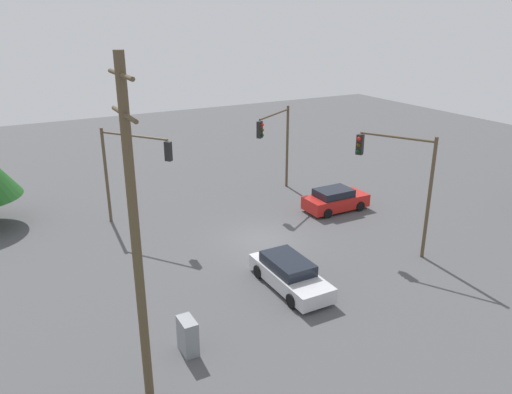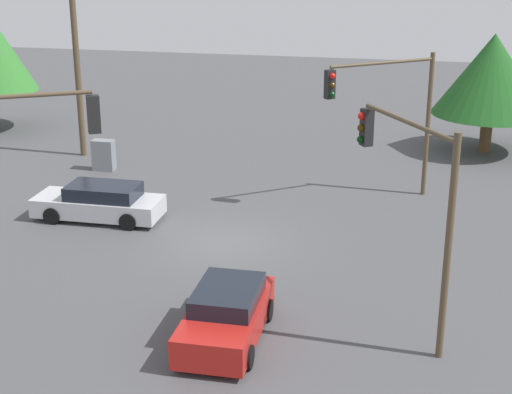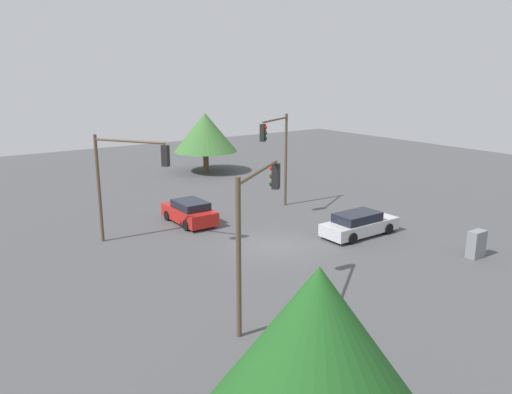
{
  "view_description": "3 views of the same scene",
  "coord_description": "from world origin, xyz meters",
  "px_view_note": "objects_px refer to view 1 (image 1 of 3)",
  "views": [
    {
      "loc": [
        21.95,
        -12.28,
        11.74
      ],
      "look_at": [
        0.94,
        -0.81,
        2.97
      ],
      "focal_mm": 35.0,
      "sensor_mm": 36.0,
      "label": 1
    },
    {
      "loc": [
        -6.19,
        24.15,
        10.38
      ],
      "look_at": [
        -1.4,
        1.3,
        2.22
      ],
      "focal_mm": 55.0,
      "sensor_mm": 36.0,
      "label": 2
    },
    {
      "loc": [
        -15.37,
        -19.89,
        9.07
      ],
      "look_at": [
        -1.37,
        -0.24,
        2.96
      ],
      "focal_mm": 35.0,
      "sensor_mm": 36.0,
      "label": 3
    }
  ],
  "objects_px": {
    "electrical_cabinet": "(188,336)",
    "traffic_signal_aux": "(400,172)",
    "traffic_signal_cross": "(277,136)",
    "traffic_signal_main": "(131,161)",
    "sedan_red": "(335,200)",
    "sedan_silver": "(290,274)"
  },
  "relations": [
    {
      "from": "traffic_signal_cross",
      "to": "electrical_cabinet",
      "type": "height_order",
      "value": "traffic_signal_cross"
    },
    {
      "from": "electrical_cabinet",
      "to": "traffic_signal_main",
      "type": "bearing_deg",
      "value": 172.58
    },
    {
      "from": "sedan_red",
      "to": "traffic_signal_aux",
      "type": "distance_m",
      "value": 7.16
    },
    {
      "from": "traffic_signal_aux",
      "to": "electrical_cabinet",
      "type": "xyz_separation_m",
      "value": [
        2.81,
        -12.65,
        -3.64
      ]
    },
    {
      "from": "sedan_silver",
      "to": "traffic_signal_aux",
      "type": "distance_m",
      "value": 7.8
    },
    {
      "from": "traffic_signal_cross",
      "to": "electrical_cabinet",
      "type": "distance_m",
      "value": 18.16
    },
    {
      "from": "electrical_cabinet",
      "to": "traffic_signal_aux",
      "type": "bearing_deg",
      "value": 102.51
    },
    {
      "from": "sedan_red",
      "to": "traffic_signal_aux",
      "type": "xyz_separation_m",
      "value": [
        6.12,
        -0.82,
        3.64
      ]
    },
    {
      "from": "electrical_cabinet",
      "to": "sedan_silver",
      "type": "bearing_deg",
      "value": 110.88
    },
    {
      "from": "traffic_signal_main",
      "to": "electrical_cabinet",
      "type": "relative_size",
      "value": 4.18
    },
    {
      "from": "sedan_red",
      "to": "traffic_signal_cross",
      "type": "xyz_separation_m",
      "value": [
        -4.5,
        -1.71,
        3.38
      ]
    },
    {
      "from": "sedan_silver",
      "to": "traffic_signal_cross",
      "type": "relative_size",
      "value": 0.8
    },
    {
      "from": "traffic_signal_aux",
      "to": "sedan_silver",
      "type": "bearing_deg",
      "value": 65.89
    },
    {
      "from": "sedan_red",
      "to": "sedan_silver",
      "type": "xyz_separation_m",
      "value": [
        6.71,
        -7.67,
        -0.04
      ]
    },
    {
      "from": "traffic_signal_main",
      "to": "traffic_signal_aux",
      "type": "relative_size",
      "value": 0.91
    },
    {
      "from": "traffic_signal_cross",
      "to": "electrical_cabinet",
      "type": "xyz_separation_m",
      "value": [
        13.42,
        -11.76,
        -3.38
      ]
    },
    {
      "from": "traffic_signal_main",
      "to": "traffic_signal_cross",
      "type": "bearing_deg",
      "value": 59.71
    },
    {
      "from": "traffic_signal_cross",
      "to": "traffic_signal_aux",
      "type": "distance_m",
      "value": 10.66
    },
    {
      "from": "traffic_signal_main",
      "to": "traffic_signal_cross",
      "type": "distance_m",
      "value": 10.21
    },
    {
      "from": "sedan_red",
      "to": "electrical_cabinet",
      "type": "relative_size",
      "value": 2.98
    },
    {
      "from": "sedan_silver",
      "to": "traffic_signal_main",
      "type": "relative_size",
      "value": 0.82
    },
    {
      "from": "traffic_signal_aux",
      "to": "traffic_signal_cross",
      "type": "bearing_deg",
      "value": -24.28
    }
  ]
}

